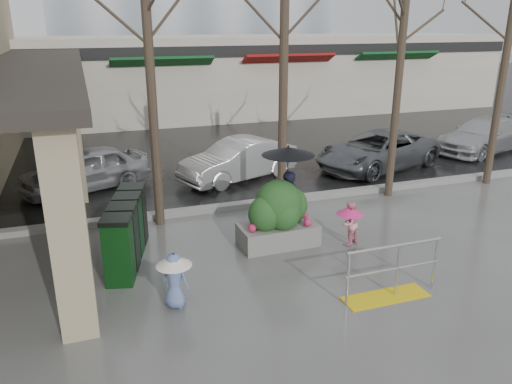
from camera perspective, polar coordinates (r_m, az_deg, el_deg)
ground at (r=9.83m, az=4.24°, el=-9.78°), size 120.00×120.00×0.00m
street_asphalt at (r=30.46m, az=-12.49°, el=9.60°), size 120.00×36.00×0.01m
curb at (r=13.23m, az=-2.58°, el=-1.61°), size 120.00×0.30×0.15m
canopy_slab at (r=15.98m, az=-24.49°, el=13.40°), size 2.80×18.00×0.25m
pillar_front at (r=7.97m, az=-20.66°, el=-4.20°), size 0.55×0.55×3.50m
pillar_back at (r=14.20m, az=-20.44°, el=5.70°), size 0.55×0.55×3.50m
storefront_row at (r=26.57m, az=-7.28°, el=12.96°), size 34.00×6.74×4.00m
handrail at (r=9.33m, az=15.08°, el=-9.48°), size 1.90×0.50×1.03m
tree_west at (r=11.59m, az=-12.51°, el=20.35°), size 3.20×3.20×6.80m
tree_mideast at (r=13.99m, az=16.61°, el=18.80°), size 3.20×3.20×6.50m
woman at (r=10.99m, az=3.61°, el=0.86°), size 1.17×1.17×2.20m
child_pink at (r=11.16m, az=10.64°, el=-3.15°), size 0.60×0.60×1.00m
child_blue at (r=8.73m, az=-9.30°, el=-9.29°), size 0.62×0.62×1.02m
planter at (r=10.92m, az=2.58°, el=-2.57°), size 1.74×1.01×1.50m
news_boxes at (r=10.53m, az=-14.55°, el=-4.31°), size 1.12×2.44×1.33m
car_a at (r=15.35m, az=-19.00°, el=2.46°), size 3.99×2.76×1.26m
car_b at (r=15.54m, az=-2.04°, el=3.69°), size 4.05×2.59×1.26m
car_c at (r=17.18m, az=13.71°, el=4.64°), size 4.95×3.35×1.26m
car_d at (r=20.82m, az=24.57°, el=5.91°), size 4.67×2.94×1.26m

